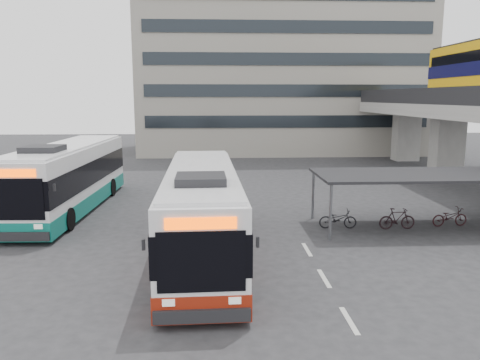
{
  "coord_description": "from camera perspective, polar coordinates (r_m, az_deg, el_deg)",
  "views": [
    {
      "loc": [
        -1.07,
        -17.66,
        5.99
      ],
      "look_at": [
        0.07,
        4.73,
        2.0
      ],
      "focal_mm": 35.0,
      "sensor_mm": 36.0,
      "label": 1
    }
  ],
  "objects": [
    {
      "name": "ground",
      "position": [
        18.68,
        0.53,
        -8.61
      ],
      "size": [
        120.0,
        120.0,
        0.0
      ],
      "primitive_type": "plane",
      "color": "#28282B",
      "rests_on": "ground"
    },
    {
      "name": "bike_shelter",
      "position": [
        23.16,
        21.44,
        -1.45
      ],
      "size": [
        10.0,
        4.0,
        2.54
      ],
      "color": "#595B60",
      "rests_on": "ground"
    },
    {
      "name": "office_block",
      "position": [
        54.51,
        4.77,
        16.91
      ],
      "size": [
        30.0,
        15.0,
        25.0
      ],
      "primitive_type": "cube",
      "color": "gray",
      "rests_on": "ground"
    },
    {
      "name": "road_markings",
      "position": [
        16.23,
        10.22,
        -11.71
      ],
      "size": [
        0.15,
        7.6,
        0.01
      ],
      "color": "beige",
      "rests_on": "ground"
    },
    {
      "name": "bus_main",
      "position": [
        17.91,
        -4.69,
        -3.9
      ],
      "size": [
        2.98,
        12.24,
        3.6
      ],
      "rotation": [
        0.0,
        0.0,
        0.03
      ],
      "color": "white",
      "rests_on": "ground"
    },
    {
      "name": "bus_teal",
      "position": [
        26.53,
        -20.11,
        0.28
      ],
      "size": [
        3.21,
        12.88,
        3.78
      ],
      "rotation": [
        0.0,
        0.0,
        -0.03
      ],
      "color": "white",
      "rests_on": "ground"
    },
    {
      "name": "pedestrian",
      "position": [
        22.66,
        -1.71,
        -3.1
      ],
      "size": [
        0.51,
        0.67,
        1.64
      ],
      "primitive_type": "imported",
      "rotation": [
        0.0,
        0.0,
        1.36
      ],
      "color": "black",
      "rests_on": "ground"
    }
  ]
}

